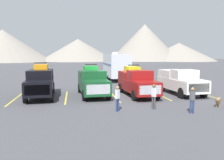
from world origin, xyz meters
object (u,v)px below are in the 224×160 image
(pickup_truck_d, at_px, (180,81))
(person_c, at_px, (192,98))
(pickup_truck_a, at_px, (40,81))
(person_b, at_px, (117,97))
(pickup_truck_b, at_px, (92,81))
(person_a, at_px, (154,95))
(camper_trailer_a, at_px, (116,65))
(dog, at_px, (218,100))
(pickup_truck_c, at_px, (137,82))

(pickup_truck_d, distance_m, person_c, 6.71)
(pickup_truck_a, bearing_deg, person_b, -47.27)
(pickup_truck_b, height_order, person_a, pickup_truck_b)
(person_b, bearing_deg, person_a, 4.32)
(camper_trailer_a, relative_size, person_c, 5.04)
(dog, bearing_deg, person_b, -179.41)
(camper_trailer_a, xyz_separation_m, dog, (3.81, -16.03, -1.49))
(pickup_truck_a, bearing_deg, camper_trailer_a, 52.54)
(person_c, bearing_deg, person_a, 143.97)
(person_b, bearing_deg, camper_trailer_a, 79.95)
(camper_trailer_a, distance_m, dog, 16.54)
(pickup_truck_c, bearing_deg, pickup_truck_d, 1.23)
(pickup_truck_c, bearing_deg, person_b, -116.92)
(camper_trailer_a, relative_size, person_b, 5.01)
(pickup_truck_c, bearing_deg, camper_trailer_a, 88.51)
(pickup_truck_a, height_order, person_c, pickup_truck_a)
(pickup_truck_a, distance_m, person_c, 11.56)
(pickup_truck_c, distance_m, person_a, 4.89)
(dog, bearing_deg, pickup_truck_b, 144.21)
(person_b, bearing_deg, pickup_truck_c, 63.08)
(pickup_truck_b, distance_m, dog, 9.53)
(person_c, bearing_deg, person_b, 164.40)
(pickup_truck_a, xyz_separation_m, person_a, (7.51, -5.43, -0.34))
(pickup_truck_d, relative_size, person_c, 3.51)
(pickup_truck_b, height_order, pickup_truck_d, pickup_truck_b)
(person_a, bearing_deg, pickup_truck_c, 87.21)
(pickup_truck_c, relative_size, pickup_truck_d, 1.06)
(pickup_truck_d, height_order, person_a, pickup_truck_d)
(pickup_truck_b, relative_size, pickup_truck_c, 0.99)
(pickup_truck_a, xyz_separation_m, pickup_truck_b, (4.14, 0.02, -0.09))
(camper_trailer_a, xyz_separation_m, person_a, (-0.52, -15.92, -1.03))
(person_a, relative_size, person_b, 1.02)
(camper_trailer_a, bearing_deg, pickup_truck_b, -110.40)
(pickup_truck_c, distance_m, person_b, 5.68)
(pickup_truck_b, relative_size, pickup_truck_d, 1.05)
(pickup_truck_a, distance_m, pickup_truck_b, 4.14)
(pickup_truck_a, bearing_deg, person_c, -35.91)
(person_b, distance_m, person_c, 4.33)
(pickup_truck_a, xyz_separation_m, person_c, (9.36, -6.77, -0.37))
(pickup_truck_c, distance_m, dog, 6.49)
(pickup_truck_c, height_order, person_b, pickup_truck_c)
(pickup_truck_a, distance_m, dog, 13.10)
(dog, bearing_deg, pickup_truck_c, 129.39)
(person_a, bearing_deg, pickup_truck_b, 121.75)
(person_b, relative_size, dog, 1.95)
(pickup_truck_b, distance_m, person_b, 5.73)
(pickup_truck_c, relative_size, camper_trailer_a, 0.74)
(pickup_truck_b, distance_m, camper_trailer_a, 11.20)
(pickup_truck_d, distance_m, dog, 5.12)
(camper_trailer_a, height_order, person_c, camper_trailer_a)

